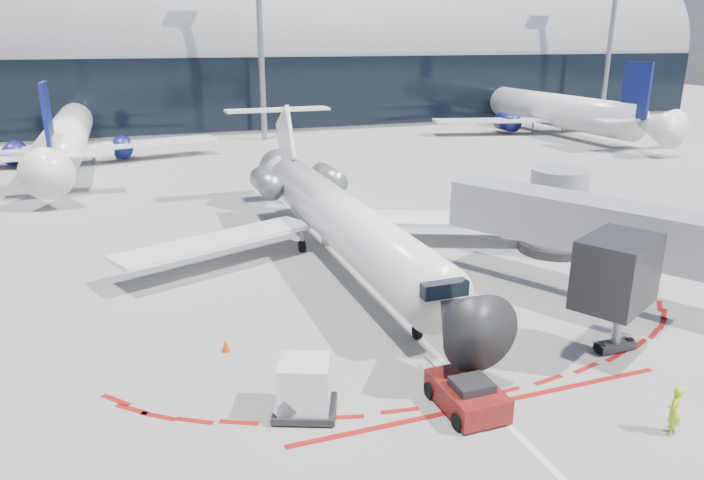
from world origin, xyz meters
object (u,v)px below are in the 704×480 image
object	(u,v)px
regional_jet	(335,214)
uld_container	(305,388)
pushback_tug	(467,394)
ramp_worker	(674,411)

from	to	relation	value
regional_jet	uld_container	bearing A→B (deg)	-111.71
regional_jet	pushback_tug	world-z (taller)	regional_jet
ramp_worker	regional_jet	bearing A→B (deg)	-107.57
regional_jet	uld_container	world-z (taller)	regional_jet
pushback_tug	ramp_worker	size ratio (longest dim) A/B	2.72
regional_jet	pushback_tug	xyz separation A→B (m)	(-0.62, -16.01, -1.97)
pushback_tug	ramp_worker	xyz separation A→B (m)	(5.29, -3.40, 0.31)
ramp_worker	uld_container	distance (m)	11.55
regional_jet	uld_container	xyz separation A→B (m)	(-5.77, -14.48, -1.54)
ramp_worker	uld_container	bearing A→B (deg)	-56.37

